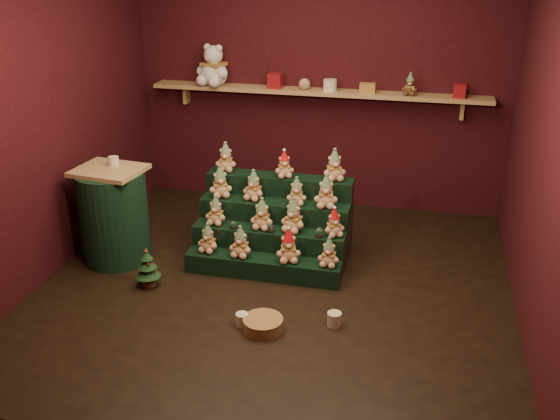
% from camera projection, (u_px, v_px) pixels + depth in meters
% --- Properties ---
extents(ground, '(4.00, 4.00, 0.00)m').
position_uv_depth(ground, '(275.00, 286.00, 5.42)').
color(ground, black).
rests_on(ground, ground).
extents(back_wall, '(4.00, 0.10, 2.80)m').
position_uv_depth(back_wall, '(320.00, 79.00, 6.70)').
color(back_wall, black).
rests_on(back_wall, ground).
extents(front_wall, '(4.00, 0.10, 2.80)m').
position_uv_depth(front_wall, '(174.00, 242.00, 3.03)').
color(front_wall, black).
rests_on(front_wall, ground).
extents(left_wall, '(0.10, 4.00, 2.80)m').
position_uv_depth(left_wall, '(41.00, 115.00, 5.30)').
color(left_wall, black).
rests_on(left_wall, ground).
extents(right_wall, '(0.10, 4.00, 2.80)m').
position_uv_depth(right_wall, '(554.00, 148.00, 4.43)').
color(right_wall, black).
rests_on(right_wall, ground).
extents(back_shelf, '(3.60, 0.26, 0.24)m').
position_uv_depth(back_shelf, '(317.00, 92.00, 6.58)').
color(back_shelf, tan).
rests_on(back_shelf, ground).
extents(riser_tier_front, '(1.40, 0.22, 0.18)m').
position_uv_depth(riser_tier_front, '(263.00, 267.00, 5.55)').
color(riser_tier_front, black).
rests_on(riser_tier_front, ground).
extents(riser_tier_midfront, '(1.40, 0.22, 0.36)m').
position_uv_depth(riser_tier_midfront, '(269.00, 247.00, 5.71)').
color(riser_tier_midfront, black).
rests_on(riser_tier_midfront, ground).
extents(riser_tier_midback, '(1.40, 0.22, 0.54)m').
position_uv_depth(riser_tier_midback, '(274.00, 228.00, 5.87)').
color(riser_tier_midback, black).
rests_on(riser_tier_midback, ground).
extents(riser_tier_back, '(1.40, 0.22, 0.72)m').
position_uv_depth(riser_tier_back, '(280.00, 211.00, 6.03)').
color(riser_tier_back, black).
rests_on(riser_tier_back, ground).
extents(teddy_0, '(0.22, 0.20, 0.27)m').
position_uv_depth(teddy_0, '(208.00, 238.00, 5.58)').
color(teddy_0, tan).
rests_on(teddy_0, riser_tier_front).
extents(teddy_1, '(0.22, 0.20, 0.28)m').
position_uv_depth(teddy_1, '(241.00, 242.00, 5.49)').
color(teddy_1, tan).
rests_on(teddy_1, riser_tier_front).
extents(teddy_2, '(0.26, 0.25, 0.30)m').
position_uv_depth(teddy_2, '(288.00, 245.00, 5.40)').
color(teddy_2, tan).
rests_on(teddy_2, riser_tier_front).
extents(teddy_3, '(0.20, 0.18, 0.26)m').
position_uv_depth(teddy_3, '(329.00, 252.00, 5.33)').
color(teddy_3, tan).
rests_on(teddy_3, riser_tier_front).
extents(teddy_4, '(0.20, 0.18, 0.27)m').
position_uv_depth(teddy_4, '(216.00, 210.00, 5.70)').
color(teddy_4, tan).
rests_on(teddy_4, riser_tier_midfront).
extents(teddy_5, '(0.21, 0.19, 0.29)m').
position_uv_depth(teddy_5, '(262.00, 214.00, 5.60)').
color(teddy_5, tan).
rests_on(teddy_5, riser_tier_midfront).
extents(teddy_6, '(0.27, 0.26, 0.31)m').
position_uv_depth(teddy_6, '(294.00, 215.00, 5.54)').
color(teddy_6, tan).
rests_on(teddy_6, riser_tier_midfront).
extents(teddy_7, '(0.24, 0.24, 0.26)m').
position_uv_depth(teddy_7, '(334.00, 222.00, 5.47)').
color(teddy_7, tan).
rests_on(teddy_7, riser_tier_midfront).
extents(teddy_8, '(0.28, 0.27, 0.30)m').
position_uv_depth(teddy_8, '(220.00, 182.00, 5.83)').
color(teddy_8, tan).
rests_on(teddy_8, riser_tier_midback).
extents(teddy_9, '(0.24, 0.22, 0.28)m').
position_uv_depth(teddy_9, '(254.00, 185.00, 5.77)').
color(teddy_9, tan).
rests_on(teddy_9, riser_tier_midback).
extents(teddy_10, '(0.21, 0.19, 0.26)m').
position_uv_depth(teddy_10, '(297.00, 191.00, 5.67)').
color(teddy_10, tan).
rests_on(teddy_10, riser_tier_midback).
extents(teddy_11, '(0.24, 0.22, 0.30)m').
position_uv_depth(teddy_11, '(326.00, 191.00, 5.60)').
color(teddy_11, tan).
rests_on(teddy_11, riser_tier_midback).
extents(teddy_12, '(0.22, 0.20, 0.28)m').
position_uv_depth(teddy_12, '(226.00, 157.00, 5.96)').
color(teddy_12, tan).
rests_on(teddy_12, riser_tier_back).
extents(teddy_13, '(0.23, 0.22, 0.25)m').
position_uv_depth(teddy_13, '(284.00, 164.00, 5.81)').
color(teddy_13, tan).
rests_on(teddy_13, riser_tier_back).
extents(teddy_14, '(0.27, 0.26, 0.29)m').
position_uv_depth(teddy_14, '(334.00, 165.00, 5.73)').
color(teddy_14, tan).
rests_on(teddy_14, riser_tier_back).
extents(snow_globe_a, '(0.06, 0.06, 0.08)m').
position_uv_depth(snow_globe_a, '(233.00, 225.00, 5.64)').
color(snow_globe_a, black).
rests_on(snow_globe_a, riser_tier_midfront).
extents(snow_globe_b, '(0.06, 0.06, 0.09)m').
position_uv_depth(snow_globe_b, '(271.00, 228.00, 5.56)').
color(snow_globe_b, black).
rests_on(snow_globe_b, riser_tier_midfront).
extents(snow_globe_c, '(0.07, 0.07, 0.09)m').
position_uv_depth(snow_globe_c, '(319.00, 232.00, 5.47)').
color(snow_globe_c, black).
rests_on(snow_globe_c, riser_tier_midfront).
extents(side_table, '(0.64, 0.62, 0.90)m').
position_uv_depth(side_table, '(114.00, 215.00, 5.73)').
color(side_table, tan).
rests_on(side_table, ground).
extents(table_ornament, '(0.09, 0.09, 0.08)m').
position_uv_depth(table_ornament, '(114.00, 161.00, 5.62)').
color(table_ornament, beige).
rests_on(table_ornament, side_table).
extents(mini_christmas_tree, '(0.22, 0.22, 0.37)m').
position_uv_depth(mini_christmas_tree, '(148.00, 268.00, 5.35)').
color(mini_christmas_tree, '#4E351B').
rests_on(mini_christmas_tree, ground).
extents(mug_left, '(0.10, 0.10, 0.10)m').
position_uv_depth(mug_left, '(242.00, 319.00, 4.84)').
color(mug_left, beige).
rests_on(mug_left, ground).
extents(mug_right, '(0.11, 0.11, 0.11)m').
position_uv_depth(mug_right, '(334.00, 319.00, 4.84)').
color(mug_right, beige).
rests_on(mug_right, ground).
extents(wicker_basket, '(0.40, 0.40, 0.10)m').
position_uv_depth(wicker_basket, '(263.00, 324.00, 4.79)').
color(wicker_basket, olive).
rests_on(wicker_basket, ground).
extents(white_bear, '(0.49, 0.46, 0.55)m').
position_uv_depth(white_bear, '(214.00, 60.00, 6.67)').
color(white_bear, silver).
rests_on(white_bear, back_shelf).
extents(brown_bear, '(0.17, 0.15, 0.22)m').
position_uv_depth(brown_bear, '(410.00, 84.00, 6.30)').
color(brown_bear, '#51331B').
rests_on(brown_bear, back_shelf).
extents(gift_tin_red_a, '(0.14, 0.14, 0.16)m').
position_uv_depth(gift_tin_red_a, '(275.00, 81.00, 6.62)').
color(gift_tin_red_a, maroon).
rests_on(gift_tin_red_a, back_shelf).
extents(gift_tin_cream, '(0.14, 0.14, 0.12)m').
position_uv_depth(gift_tin_cream, '(330.00, 85.00, 6.50)').
color(gift_tin_cream, beige).
rests_on(gift_tin_cream, back_shelf).
extents(gift_tin_red_b, '(0.12, 0.12, 0.14)m').
position_uv_depth(gift_tin_red_b, '(459.00, 91.00, 6.22)').
color(gift_tin_red_b, maroon).
rests_on(gift_tin_red_b, back_shelf).
extents(shelf_plush_ball, '(0.12, 0.12, 0.12)m').
position_uv_depth(shelf_plush_ball, '(304.00, 84.00, 6.56)').
color(shelf_plush_ball, tan).
rests_on(shelf_plush_ball, back_shelf).
extents(scarf_gift_box, '(0.16, 0.10, 0.10)m').
position_uv_depth(scarf_gift_box, '(368.00, 88.00, 6.42)').
color(scarf_gift_box, orange).
rests_on(scarf_gift_box, back_shelf).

